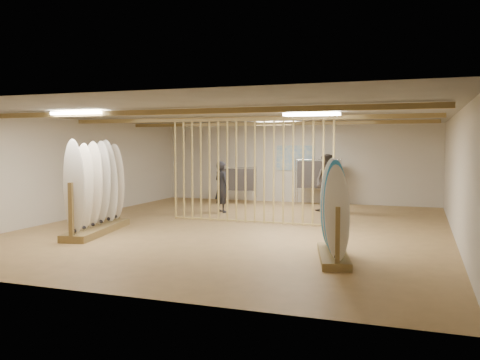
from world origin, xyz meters
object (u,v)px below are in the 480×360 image
(rack_left, at_px, (97,202))
(shopper_b, at_px, (328,180))
(shopper_a, at_px, (222,183))
(clothing_rack_a, at_px, (238,179))
(clothing_rack_b, at_px, (318,175))
(rack_right, at_px, (334,226))

(rack_left, relative_size, shopper_b, 1.34)
(shopper_a, height_order, shopper_b, shopper_b)
(shopper_b, bearing_deg, shopper_a, -135.45)
(rack_left, xyz_separation_m, shopper_a, (1.43, 4.38, 0.16))
(rack_left, height_order, shopper_b, rack_left)
(clothing_rack_a, distance_m, shopper_a, 2.25)
(clothing_rack_b, bearing_deg, clothing_rack_a, -171.51)
(rack_left, distance_m, clothing_rack_b, 8.24)
(rack_left, xyz_separation_m, shopper_b, (4.53, 5.30, 0.28))
(rack_left, bearing_deg, clothing_rack_a, 68.85)
(rack_right, height_order, clothing_rack_a, rack_right)
(clothing_rack_b, height_order, shopper_b, shopper_b)
(clothing_rack_a, bearing_deg, shopper_b, -32.93)
(rack_left, distance_m, shopper_b, 6.98)
(clothing_rack_b, bearing_deg, shopper_b, -76.37)
(rack_left, distance_m, rack_right, 5.78)
(shopper_a, distance_m, shopper_b, 3.24)
(rack_right, distance_m, clothing_rack_a, 8.80)
(clothing_rack_a, bearing_deg, clothing_rack_b, 1.89)
(clothing_rack_b, height_order, shopper_a, shopper_a)
(rack_right, bearing_deg, rack_left, 157.67)
(rack_right, distance_m, shopper_b, 6.34)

